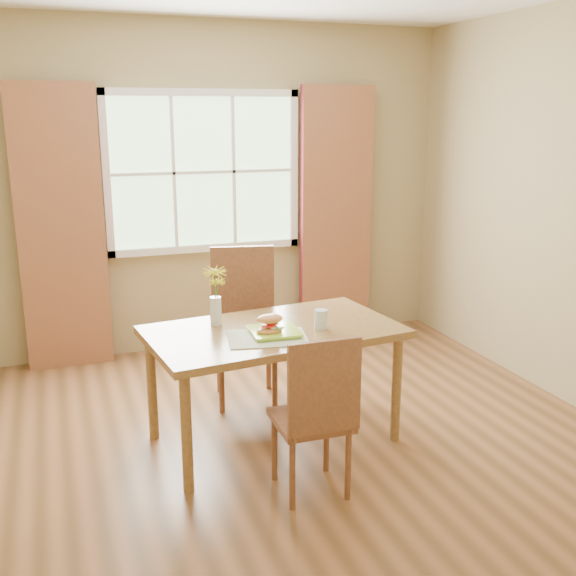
% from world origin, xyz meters
% --- Properties ---
extents(room, '(4.24, 3.84, 2.74)m').
position_xyz_m(room, '(0.00, 0.00, 1.35)').
color(room, brown).
rests_on(room, ground).
extents(window, '(1.62, 0.06, 1.32)m').
position_xyz_m(window, '(0.00, 1.87, 1.50)').
color(window, '#B1DEA8').
rests_on(window, room).
extents(curtain_left, '(0.65, 0.08, 2.20)m').
position_xyz_m(curtain_left, '(-1.15, 1.78, 1.10)').
color(curtain_left, maroon).
rests_on(curtain_left, room).
extents(curtain_right, '(0.65, 0.08, 2.20)m').
position_xyz_m(curtain_right, '(1.15, 1.78, 1.10)').
color(curtain_right, maroon).
rests_on(curtain_right, room).
extents(dining_table, '(1.57, 1.00, 0.72)m').
position_xyz_m(dining_table, '(-0.01, 0.02, 0.65)').
color(dining_table, olive).
rests_on(dining_table, room).
extents(chair_near, '(0.39, 0.39, 0.91)m').
position_xyz_m(chair_near, '(-0.01, -0.68, 0.50)').
color(chair_near, brown).
rests_on(chair_near, room).
extents(chair_far, '(0.52, 0.52, 1.07)m').
position_xyz_m(chair_far, '(0.01, 0.73, 0.59)').
color(chair_far, brown).
rests_on(chair_far, room).
extents(placemat, '(0.50, 0.41, 0.01)m').
position_xyz_m(placemat, '(-0.10, -0.14, 0.73)').
color(placemat, beige).
rests_on(placemat, dining_table).
extents(plate, '(0.29, 0.29, 0.01)m').
position_xyz_m(plate, '(-0.05, -0.10, 0.74)').
color(plate, '#A3D836').
rests_on(plate, placemat).
extents(croissant_sandwich, '(0.16, 0.11, 0.12)m').
position_xyz_m(croissant_sandwich, '(-0.08, -0.12, 0.80)').
color(croissant_sandwich, '#DD914B').
rests_on(croissant_sandwich, plate).
extents(water_glass, '(0.08, 0.08, 0.12)m').
position_xyz_m(water_glass, '(0.25, -0.08, 0.78)').
color(water_glass, silver).
rests_on(water_glass, dining_table).
extents(flower_vase, '(0.15, 0.15, 0.36)m').
position_xyz_m(flower_vase, '(-0.32, 0.20, 0.94)').
color(flower_vase, silver).
rests_on(flower_vase, dining_table).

